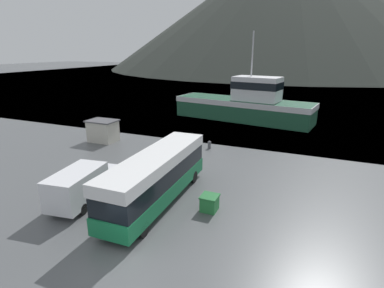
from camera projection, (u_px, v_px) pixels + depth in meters
name	position (u px, v px, depth m)	size (l,w,h in m)	color
ground_plane	(120.00, 267.00, 13.82)	(400.00, 400.00, 0.00)	#515456
water_surface	(304.00, 72.00, 136.44)	(240.00, 240.00, 0.00)	slate
hill_backdrop	(288.00, 6.00, 158.92)	(187.14, 187.14, 64.15)	#2D332D
tour_bus	(157.00, 175.00, 19.19)	(2.67, 10.66, 3.34)	#146B3D
delivery_van	(83.00, 184.00, 19.49)	(2.89, 6.17, 2.32)	silver
fishing_boat	(245.00, 104.00, 42.13)	(20.02, 8.11, 11.96)	#1E5138
storage_bin	(209.00, 203.00, 18.54)	(1.06, 1.09, 1.00)	#287F3D
dock_kiosk	(103.00, 131.00, 32.47)	(3.14, 2.26, 2.35)	beige
small_boat	(245.00, 101.00, 55.53)	(2.93, 7.62, 1.01)	#1E5138
mooring_bollard	(209.00, 144.00, 30.27)	(0.36, 0.36, 0.81)	#4C4C51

